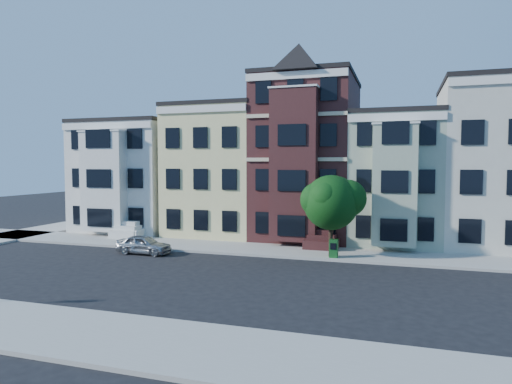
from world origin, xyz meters
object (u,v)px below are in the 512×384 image
(street_tree, at_px, (331,206))
(parked_car, at_px, (144,245))
(fire_hydrant, at_px, (137,238))
(newspaper_box, at_px, (334,248))

(street_tree, relative_size, parked_car, 1.71)
(street_tree, height_order, fire_hydrant, street_tree)
(newspaper_box, relative_size, fire_hydrant, 1.47)
(parked_car, relative_size, fire_hydrant, 4.80)
(parked_car, height_order, newspaper_box, newspaper_box)
(street_tree, relative_size, fire_hydrant, 8.22)
(parked_car, xyz_separation_m, newspaper_box, (11.71, 1.84, 0.09))
(street_tree, xyz_separation_m, parked_car, (-11.49, -2.11, -2.57))
(newspaper_box, distance_m, fire_hydrant, 13.77)
(newspaper_box, bearing_deg, parked_car, -170.13)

